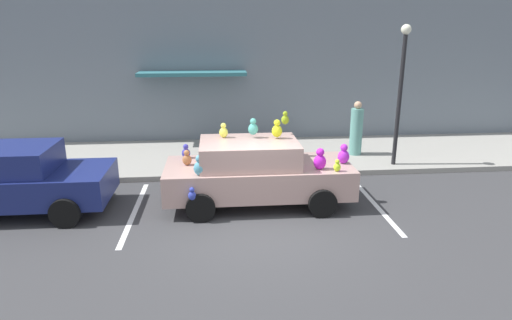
# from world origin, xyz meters

# --- Properties ---
(ground_plane) EXTENTS (60.00, 60.00, 0.00)m
(ground_plane) POSITION_xyz_m (0.00, 0.00, 0.00)
(ground_plane) COLOR #38383A
(sidewalk) EXTENTS (24.00, 4.00, 0.15)m
(sidewalk) POSITION_xyz_m (0.00, 5.00, 0.07)
(sidewalk) COLOR gray
(sidewalk) RESTS_ON ground
(storefront_building) EXTENTS (24.00, 1.25, 6.40)m
(storefront_building) POSITION_xyz_m (-0.02, 7.14, 3.19)
(storefront_building) COLOR slate
(storefront_building) RESTS_ON ground
(parking_stripe_front) EXTENTS (0.12, 3.60, 0.01)m
(parking_stripe_front) POSITION_xyz_m (2.89, 1.00, 0.00)
(parking_stripe_front) COLOR silver
(parking_stripe_front) RESTS_ON ground
(parking_stripe_rear) EXTENTS (0.12, 3.60, 0.01)m
(parking_stripe_rear) POSITION_xyz_m (-2.76, 1.00, 0.00)
(parking_stripe_rear) COLOR silver
(parking_stripe_rear) RESTS_ON ground
(plush_covered_car) EXTENTS (4.33, 2.02, 2.11)m
(plush_covered_car) POSITION_xyz_m (0.06, 1.25, 0.80)
(plush_covered_car) COLOR tan
(plush_covered_car) RESTS_ON ground
(parked_sedan_behind) EXTENTS (4.02, 1.99, 1.54)m
(parked_sedan_behind) POSITION_xyz_m (-5.35, 1.24, 0.79)
(parked_sedan_behind) COLOR navy
(parked_sedan_behind) RESTS_ON ground
(teddy_bear_on_sidewalk) EXTENTS (0.35, 0.29, 0.66)m
(teddy_bear_on_sidewalk) POSITION_xyz_m (1.02, 3.78, 0.46)
(teddy_bear_on_sidewalk) COLOR pink
(teddy_bear_on_sidewalk) RESTS_ON sidewalk
(street_lamp_post) EXTENTS (0.28, 0.28, 3.97)m
(street_lamp_post) POSITION_xyz_m (4.36, 3.50, 2.58)
(street_lamp_post) COLOR black
(street_lamp_post) RESTS_ON sidewalk
(pedestrian_near_shopfront) EXTENTS (0.39, 0.39, 1.70)m
(pedestrian_near_shopfront) POSITION_xyz_m (3.54, 4.63, 0.93)
(pedestrian_near_shopfront) COLOR #5D9B91
(pedestrian_near_shopfront) RESTS_ON sidewalk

